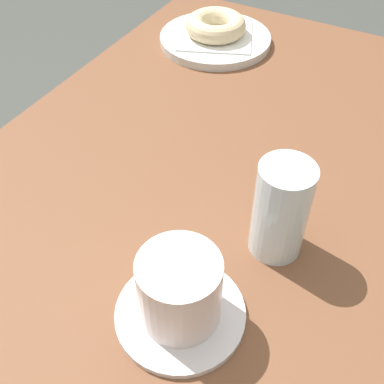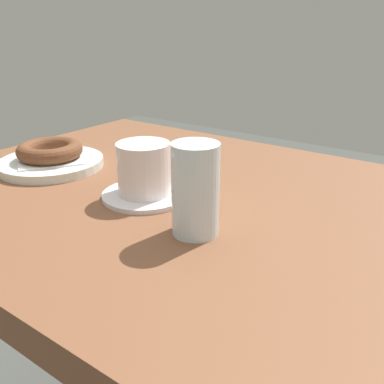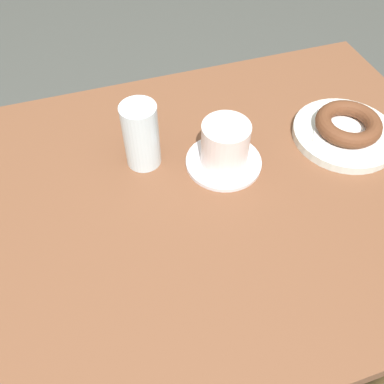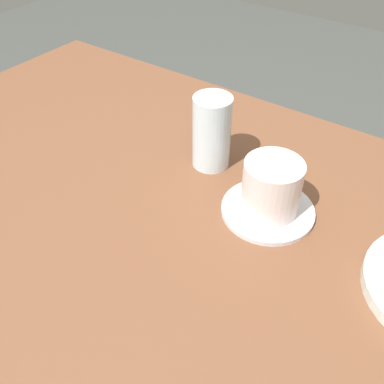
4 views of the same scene
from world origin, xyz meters
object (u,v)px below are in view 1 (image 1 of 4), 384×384
at_px(water_glass, 281,210).
at_px(plate_sugar_ring, 215,39).
at_px(coffee_cup, 180,294).
at_px(donut_sugar_ring, 216,25).

bearing_deg(water_glass, plate_sugar_ring, 34.72).
bearing_deg(water_glass, coffee_cup, 158.96).
height_order(plate_sugar_ring, donut_sugar_ring, donut_sugar_ring).
distance_m(plate_sugar_ring, donut_sugar_ring, 0.03).
bearing_deg(plate_sugar_ring, water_glass, -145.28).
bearing_deg(donut_sugar_ring, coffee_cup, -157.02).
xyz_separation_m(plate_sugar_ring, water_glass, (-0.40, -0.27, 0.05)).
xyz_separation_m(water_glass, coffee_cup, (-0.13, 0.05, -0.02)).
bearing_deg(coffee_cup, donut_sugar_ring, 22.98).
height_order(water_glass, coffee_cup, water_glass).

